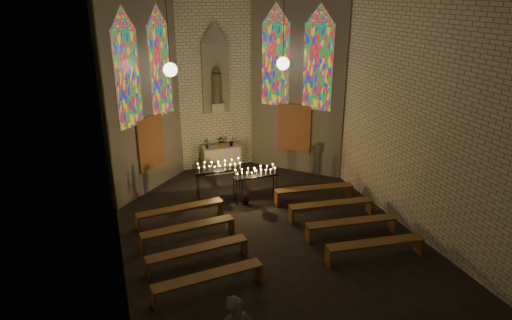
# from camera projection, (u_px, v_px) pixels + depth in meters

# --- Properties ---
(floor) EXTENTS (12.00, 12.00, 0.00)m
(floor) POSITION_uv_depth(u_px,v_px,m) (272.00, 241.00, 12.69)
(floor) COLOR black
(floor) RESTS_ON ground
(room) EXTENTS (8.22, 12.43, 7.00)m
(room) POSITION_uv_depth(u_px,v_px,m) (235.00, 86.00, 14.35)
(room) COLOR beige
(room) RESTS_ON ground
(altar) EXTENTS (1.40, 0.60, 1.00)m
(altar) POSITION_uv_depth(u_px,v_px,m) (221.00, 159.00, 17.33)
(altar) COLOR beige
(altar) RESTS_ON ground
(flower_vase_left) EXTENTS (0.23, 0.17, 0.39)m
(flower_vase_left) POSITION_uv_depth(u_px,v_px,m) (207.00, 144.00, 16.86)
(flower_vase_left) COLOR #4C723F
(flower_vase_left) RESTS_ON altar
(flower_vase_center) EXTENTS (0.45, 0.40, 0.44)m
(flower_vase_center) POSITION_uv_depth(u_px,v_px,m) (222.00, 141.00, 17.08)
(flower_vase_center) COLOR #4C723F
(flower_vase_center) RESTS_ON altar
(flower_vase_right) EXTENTS (0.22, 0.19, 0.34)m
(flower_vase_right) POSITION_uv_depth(u_px,v_px,m) (232.00, 142.00, 17.16)
(flower_vase_right) COLOR #4C723F
(flower_vase_right) RESTS_ON altar
(aisle_flower_pot) EXTENTS (0.27, 0.27, 0.42)m
(aisle_flower_pot) POSITION_uv_depth(u_px,v_px,m) (245.00, 198.00, 14.77)
(aisle_flower_pot) COLOR #4C723F
(aisle_flower_pot) RESTS_ON ground
(votive_stand_left) EXTENTS (1.60, 0.39, 1.17)m
(votive_stand_left) POSITION_uv_depth(u_px,v_px,m) (219.00, 168.00, 15.12)
(votive_stand_left) COLOR black
(votive_stand_left) RESTS_ON ground
(votive_stand_right) EXTENTS (1.50, 0.40, 1.10)m
(votive_stand_right) POSITION_uv_depth(u_px,v_px,m) (255.00, 174.00, 14.81)
(votive_stand_right) COLOR black
(votive_stand_right) RESTS_ON ground
(pew_left_0) EXTENTS (2.63, 0.63, 0.50)m
(pew_left_0) POSITION_uv_depth(u_px,v_px,m) (180.00, 210.00, 13.57)
(pew_left_0) COLOR brown
(pew_left_0) RESTS_ON ground
(pew_right_0) EXTENTS (2.63, 0.63, 0.50)m
(pew_right_0) POSITION_uv_depth(u_px,v_px,m) (314.00, 190.00, 14.91)
(pew_right_0) COLOR brown
(pew_right_0) RESTS_ON ground
(pew_left_1) EXTENTS (2.63, 0.63, 0.50)m
(pew_left_1) POSITION_uv_depth(u_px,v_px,m) (188.00, 229.00, 12.51)
(pew_left_1) COLOR brown
(pew_left_1) RESTS_ON ground
(pew_right_1) EXTENTS (2.63, 0.63, 0.50)m
(pew_right_1) POSITION_uv_depth(u_px,v_px,m) (331.00, 205.00, 13.85)
(pew_right_1) COLOR brown
(pew_right_1) RESTS_ON ground
(pew_left_2) EXTENTS (2.63, 0.63, 0.50)m
(pew_left_2) POSITION_uv_depth(u_px,v_px,m) (197.00, 251.00, 11.45)
(pew_left_2) COLOR brown
(pew_left_2) RESTS_ON ground
(pew_right_2) EXTENTS (2.63, 0.63, 0.50)m
(pew_right_2) POSITION_uv_depth(u_px,v_px,m) (351.00, 224.00, 12.78)
(pew_right_2) COLOR brown
(pew_right_2) RESTS_ON ground
(pew_left_3) EXTENTS (2.63, 0.63, 0.50)m
(pew_left_3) POSITION_uv_depth(u_px,v_px,m) (208.00, 278.00, 10.39)
(pew_left_3) COLOR brown
(pew_left_3) RESTS_ON ground
(pew_right_3) EXTENTS (2.63, 0.63, 0.50)m
(pew_right_3) POSITION_uv_depth(u_px,v_px,m) (375.00, 245.00, 11.72)
(pew_right_3) COLOR brown
(pew_right_3) RESTS_ON ground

